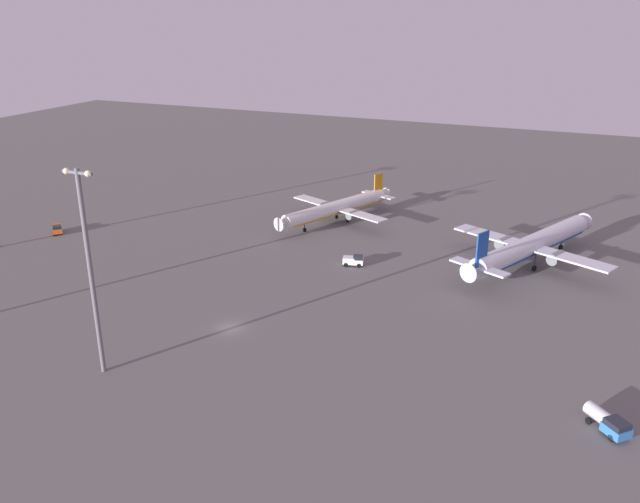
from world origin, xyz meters
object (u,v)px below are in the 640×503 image
object	(u,v)px
airplane_near_gate	(531,245)
baggage_tractor	(57,229)
airplane_mid_apron	(337,208)
maintenance_van	(354,260)
apron_light_central	(89,263)
fuel_truck	(608,422)

from	to	relation	value
airplane_near_gate	baggage_tractor	world-z (taller)	airplane_near_gate
airplane_near_gate	airplane_mid_apron	distance (m)	48.02
maintenance_van	apron_light_central	size ratio (longest dim) A/B	0.15
apron_light_central	maintenance_van	bearing A→B (deg)	69.84
airplane_near_gate	baggage_tractor	xyz separation A→B (m)	(-103.68, -22.88, -3.13)
fuel_truck	baggage_tractor	xyz separation A→B (m)	(-119.17, 30.98, -0.19)
airplane_mid_apron	fuel_truck	size ratio (longest dim) A/B	5.96
maintenance_van	fuel_truck	distance (m)	62.53
fuel_truck	apron_light_central	distance (m)	71.03
airplane_near_gate	maintenance_van	world-z (taller)	airplane_near_gate
airplane_near_gate	airplane_mid_apron	size ratio (longest dim) A/B	1.18
airplane_near_gate	maintenance_van	size ratio (longest dim) A/B	9.32
airplane_near_gate	apron_light_central	distance (m)	86.27
airplane_near_gate	airplane_mid_apron	xyz separation A→B (m)	(-46.79, 10.79, -0.70)
apron_light_central	fuel_truck	bearing A→B (deg)	11.17
airplane_near_gate	apron_light_central	size ratio (longest dim) A/B	1.38
fuel_truck	apron_light_central	xyz separation A→B (m)	(-67.96, -13.42, 15.71)
baggage_tractor	airplane_mid_apron	bearing A→B (deg)	164.97
maintenance_van	fuel_truck	bearing A→B (deg)	35.90
maintenance_van	baggage_tractor	distance (m)	71.09
airplane_mid_apron	baggage_tractor	xyz separation A→B (m)	(-56.89, -33.67, -2.44)
airplane_near_gate	fuel_truck	bearing A→B (deg)	-49.84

